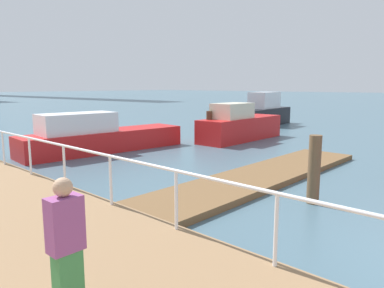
# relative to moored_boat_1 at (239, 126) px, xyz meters

# --- Properties ---
(ground_plane) EXTENTS (300.00, 300.00, 0.00)m
(ground_plane) POSITION_rel_moored_boat_1_xyz_m (-8.45, 8.65, -0.77)
(ground_plane) COLOR #476675
(floating_dock) EXTENTS (10.73, 2.00, 0.18)m
(floating_dock) POSITION_rel_moored_boat_1_xyz_m (-6.58, -5.33, -0.68)
(floating_dock) COLOR brown
(floating_dock) RESTS_ON ground_plane
(boardwalk_railing) EXTENTS (0.06, 27.42, 1.08)m
(boardwalk_railing) POSITION_rel_moored_boat_1_xyz_m (-11.60, -3.02, 0.49)
(boardwalk_railing) COLOR white
(boardwalk_railing) RESTS_ON boardwalk
(dock_piling_0) EXTENTS (0.30, 0.30, 1.71)m
(dock_piling_0) POSITION_rel_moored_boat_1_xyz_m (-7.44, -7.54, 0.08)
(dock_piling_0) COLOR brown
(dock_piling_0) RESTS_ON ground_plane
(dock_piling_1) EXTENTS (0.28, 0.28, 1.63)m
(dock_piling_1) POSITION_rel_moored_boat_1_xyz_m (-1.94, 0.48, 0.04)
(dock_piling_1) COLOR #473826
(dock_piling_1) RESTS_ON ground_plane
(moored_boat_1) EXTENTS (5.75, 1.78, 1.99)m
(moored_boat_1) POSITION_rel_moored_boat_1_xyz_m (0.00, 0.00, 0.00)
(moored_boat_1) COLOR red
(moored_boat_1) RESTS_ON ground_plane
(moored_boat_2) EXTENTS (7.54, 2.37, 1.76)m
(moored_boat_2) POSITION_rel_moored_boat_1_xyz_m (-7.06, 2.52, -0.10)
(moored_boat_2) COLOR red
(moored_boat_2) RESTS_ON ground_plane
(moored_boat_4) EXTENTS (6.82, 2.33, 2.42)m
(moored_boat_4) POSITION_rel_moored_boat_1_xyz_m (6.90, 2.96, 0.13)
(moored_boat_4) COLOR black
(moored_boat_4) RESTS_ON ground_plane
(pedestrian_2) EXTENTS (0.36, 0.22, 1.56)m
(pedestrian_2) POSITION_rel_moored_boat_1_xyz_m (-14.11, -7.80, 0.43)
(pedestrian_2) COLOR #3F8C4C
(pedestrian_2) RESTS_ON boardwalk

